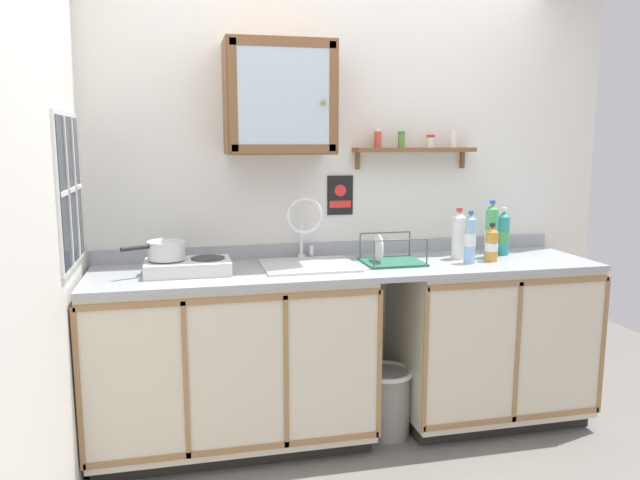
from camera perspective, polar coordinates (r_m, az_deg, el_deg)
The scene contains 21 objects.
floor at distance 3.37m, azimuth 4.11°, elevation -19.53°, with size 5.77×5.77×0.00m, color slate.
back_wall at distance 3.58m, azimuth 1.40°, elevation 4.81°, with size 3.37×0.07×2.67m.
side_wall_left at distance 2.60m, azimuth -24.61°, elevation 2.03°, with size 0.05×3.41×2.67m, color silver.
lower_cabinet_run at distance 3.34m, azimuth -8.25°, elevation -11.11°, with size 1.46×0.64×0.93m.
lower_cabinet_run_right at distance 3.75m, azimuth 15.39°, elevation -9.04°, with size 1.07×0.64×0.93m.
countertop at distance 3.31m, azimuth 2.81°, elevation -2.62°, with size 2.73×0.66×0.03m, color #9EA3A8.
backsplash at distance 3.59m, azimuth 1.51°, elevation -0.78°, with size 2.73×0.02×0.08m, color #9EA3A8.
sink at distance 3.30m, azimuth -1.12°, elevation -2.60°, with size 0.49×0.46×0.51m.
hot_plate_stove at distance 3.17m, azimuth -12.22°, elevation -2.44°, with size 0.43×0.26×0.07m.
saucepan at distance 3.17m, azimuth -14.18°, elevation -0.86°, with size 0.31×0.21×0.10m.
bottle_soda_green_0 at distance 3.63m, azimuth 15.69°, elevation 0.72°, with size 0.07×0.07×0.33m.
bottle_opaque_white_1 at distance 3.55m, azimuth 12.81°, elevation 0.46°, with size 0.08×0.08×0.29m.
bottle_juice_amber_2 at distance 3.53m, azimuth 15.71°, elevation -0.39°, with size 0.07×0.07×0.21m.
bottle_water_blue_3 at distance 3.43m, azimuth 13.81°, elevation 0.10°, with size 0.06×0.06×0.29m.
bottle_detergent_teal_4 at distance 3.74m, azimuth 16.71°, elevation 0.58°, with size 0.07×0.07×0.28m.
dish_rack at distance 3.38m, azimuth 6.61°, elevation -1.78°, with size 0.32×0.28×0.16m.
wall_cabinet at distance 3.32m, azimuth -3.82°, elevation 13.06°, with size 0.57×0.34×0.59m.
spice_shelf at distance 3.62m, azimuth 8.80°, elevation 8.48°, with size 0.72×0.14×0.23m.
warning_sign at distance 3.56m, azimuth 1.89°, elevation 4.16°, with size 0.15×0.01×0.23m.
window at distance 3.05m, azimuth -22.38°, elevation 4.34°, with size 0.03×0.59×0.71m.
trash_bin at distance 3.53m, azimuth 6.15°, elevation -14.62°, with size 0.30×0.30×0.37m.
Camera 1 is at (-0.88, -2.82, 1.63)m, focal length 34.31 mm.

